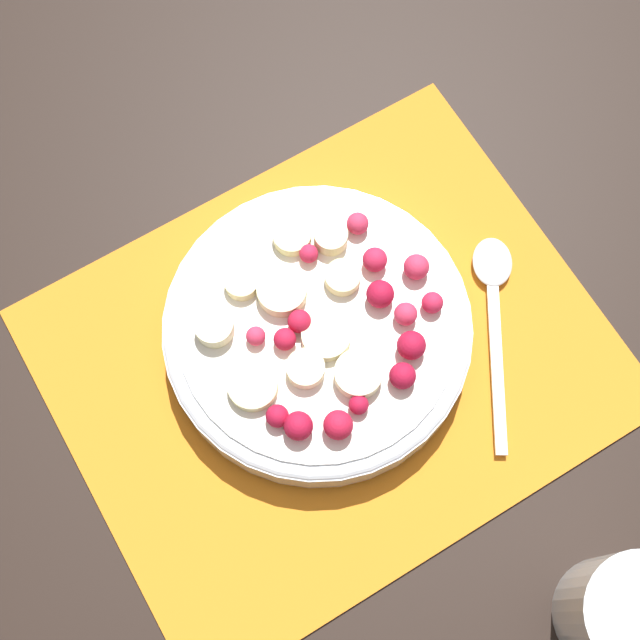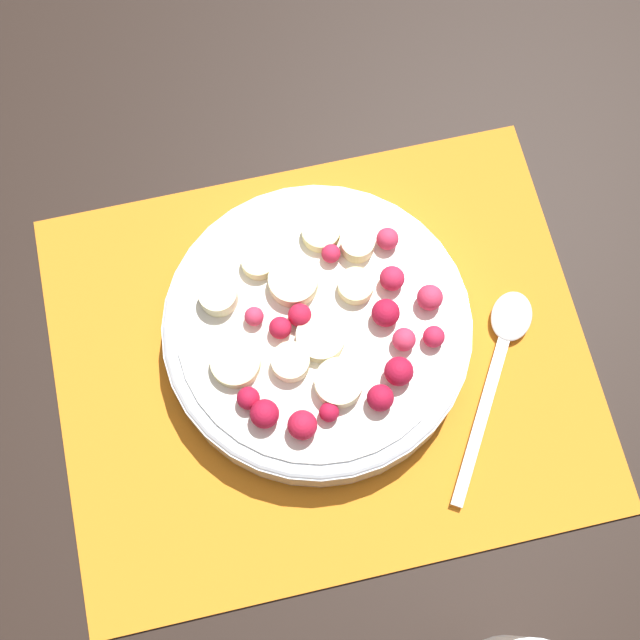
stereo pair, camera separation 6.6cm
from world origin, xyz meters
The scene contains 5 objects.
ground_plane centered at (0.00, 0.00, 0.00)m, with size 3.00×3.00×0.00m, color black.
placemat centered at (0.00, 0.00, 0.00)m, with size 0.41×0.33×0.01m.
fruit_bowl centered at (0.00, 0.02, 0.03)m, with size 0.23×0.23×0.06m.
spoon centered at (0.14, -0.02, 0.01)m, with size 0.11×0.16×0.01m.
drinking_glass centered at (0.07, -0.27, 0.04)m, with size 0.08×0.08×0.08m.
Camera 1 is at (-0.11, -0.16, 0.67)m, focal length 50.00 mm.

